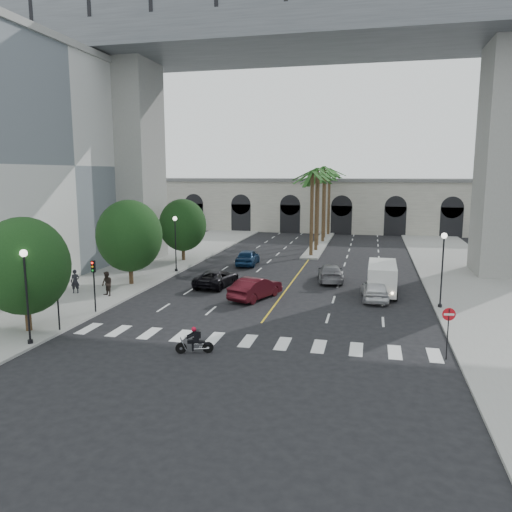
{
  "coord_description": "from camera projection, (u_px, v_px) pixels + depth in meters",
  "views": [
    {
      "loc": [
        6.54,
        -27.64,
        9.34
      ],
      "look_at": [
        -1.28,
        6.0,
        3.6
      ],
      "focal_mm": 35.0,
      "sensor_mm": 36.0,
      "label": 1
    }
  ],
  "objects": [
    {
      "name": "cargo_van",
      "position": [
        382.0,
        277.0,
        38.74
      ],
      "size": [
        2.35,
        5.68,
        2.41
      ],
      "rotation": [
        0.0,
        0.0,
        -0.01
      ],
      "color": "silver",
      "rests_on": "ground"
    },
    {
      "name": "car_b",
      "position": [
        256.0,
        288.0,
        37.43
      ],
      "size": [
        3.42,
        5.3,
        1.65
      ],
      "primitive_type": "imported",
      "rotation": [
        0.0,
        0.0,
        2.78
      ],
      "color": "#410D14",
      "rests_on": "ground"
    },
    {
      "name": "pedestrian_a",
      "position": [
        75.0,
        281.0,
        38.61
      ],
      "size": [
        0.77,
        0.62,
        1.84
      ],
      "primitive_type": "imported",
      "rotation": [
        0.0,
        0.0,
        0.3
      ],
      "color": "black",
      "rests_on": "sidewalk_left"
    },
    {
      "name": "palm_d",
      "position": [
        324.0,
        171.0,
        66.36
      ],
      "size": [
        3.2,
        3.2,
        10.9
      ],
      "color": "#47331E",
      "rests_on": "ground"
    },
    {
      "name": "street_tree_mid",
      "position": [
        129.0,
        236.0,
        41.37
      ],
      "size": [
        5.44,
        5.44,
        7.21
      ],
      "color": "#382616",
      "rests_on": "ground"
    },
    {
      "name": "street_tree_near",
      "position": [
        24.0,
        266.0,
        28.91
      ],
      "size": [
        5.2,
        5.2,
        6.89
      ],
      "color": "#382616",
      "rests_on": "ground"
    },
    {
      "name": "palm_f",
      "position": [
        330.0,
        172.0,
        74.07
      ],
      "size": [
        3.2,
        3.2,
        10.7
      ],
      "color": "#47331E",
      "rests_on": "ground"
    },
    {
      "name": "lamp_post_left_far",
      "position": [
        175.0,
        239.0,
        46.94
      ],
      "size": [
        0.4,
        0.4,
        5.35
      ],
      "color": "black",
      "rests_on": "ground"
    },
    {
      "name": "pedestrian_b",
      "position": [
        107.0,
        284.0,
        37.66
      ],
      "size": [
        1.13,
        1.05,
        1.87
      ],
      "primitive_type": "imported",
      "rotation": [
        0.0,
        0.0,
        -0.49
      ],
      "color": "black",
      "rests_on": "sidewalk_left"
    },
    {
      "name": "traffic_signal_near",
      "position": [
        57.0,
        291.0,
        29.26
      ],
      "size": [
        0.25,
        0.18,
        3.65
      ],
      "color": "black",
      "rests_on": "ground"
    },
    {
      "name": "lamp_post_left_near",
      "position": [
        26.0,
        289.0,
        26.76
      ],
      "size": [
        0.4,
        0.4,
        5.35
      ],
      "color": "black",
      "rests_on": "ground"
    },
    {
      "name": "motorcycle_rider",
      "position": [
        196.0,
        341.0,
        26.11
      ],
      "size": [
        1.93,
        0.76,
        1.44
      ],
      "rotation": [
        0.0,
        0.0,
        0.31
      ],
      "color": "black",
      "rests_on": "ground"
    },
    {
      "name": "car_e",
      "position": [
        248.0,
        257.0,
        51.15
      ],
      "size": [
        2.25,
        4.98,
        1.66
      ],
      "primitive_type": "imported",
      "rotation": [
        0.0,
        0.0,
        3.2
      ],
      "color": "navy",
      "rests_on": "ground"
    },
    {
      "name": "palm_e",
      "position": [
        325.0,
        174.0,
        70.34
      ],
      "size": [
        3.2,
        3.2,
        10.4
      ],
      "color": "#47331E",
      "rests_on": "ground"
    },
    {
      "name": "car_d",
      "position": [
        330.0,
        273.0,
        43.48
      ],
      "size": [
        2.75,
        5.42,
        1.51
      ],
      "primitive_type": "imported",
      "rotation": [
        0.0,
        0.0,
        3.27
      ],
      "color": "slate",
      "rests_on": "ground"
    },
    {
      "name": "street_tree_far",
      "position": [
        183.0,
        225.0,
        52.95
      ],
      "size": [
        5.04,
        5.04,
        6.68
      ],
      "color": "#382616",
      "rests_on": "ground"
    },
    {
      "name": "sidewalk_left",
      "position": [
        137.0,
        272.0,
        47.3
      ],
      "size": [
        8.0,
        100.0,
        0.15
      ],
      "primitive_type": "cube",
      "color": "gray",
      "rests_on": "ground"
    },
    {
      "name": "sidewalk_right",
      "position": [
        475.0,
        288.0,
        40.6
      ],
      "size": [
        8.0,
        100.0,
        0.15
      ],
      "primitive_type": "cube",
      "color": "gray",
      "rests_on": "ground"
    },
    {
      "name": "car_a",
      "position": [
        375.0,
        289.0,
        37.1
      ],
      "size": [
        2.22,
        4.8,
        1.59
      ],
      "primitive_type": "imported",
      "rotation": [
        0.0,
        0.0,
        3.21
      ],
      "color": "silver",
      "rests_on": "ground"
    },
    {
      "name": "bridge",
      "position": [
        343.0,
        75.0,
        46.88
      ],
      "size": [
        75.0,
        13.0,
        26.0
      ],
      "color": "gray",
      "rests_on": "ground"
    },
    {
      "name": "ground",
      "position": [
        254.0,
        333.0,
        29.55
      ],
      "size": [
        140.0,
        140.0,
        0.0
      ],
      "primitive_type": "plane",
      "color": "black",
      "rests_on": "ground"
    },
    {
      "name": "pier_building",
      "position": [
        331.0,
        205.0,
        81.69
      ],
      "size": [
        71.0,
        10.5,
        8.5
      ],
      "color": "beige",
      "rests_on": "ground"
    },
    {
      "name": "palm_b",
      "position": [
        317.0,
        173.0,
        58.73
      ],
      "size": [
        3.2,
        3.2,
        10.6
      ],
      "color": "#47331E",
      "rests_on": "ground"
    },
    {
      "name": "lamp_post_right",
      "position": [
        443.0,
        264.0,
        34.16
      ],
      "size": [
        0.4,
        0.4,
        5.35
      ],
      "color": "black",
      "rests_on": "ground"
    },
    {
      "name": "car_c",
      "position": [
        217.0,
        278.0,
        41.57
      ],
      "size": [
        3.01,
        5.4,
        1.43
      ],
      "primitive_type": "imported",
      "rotation": [
        0.0,
        0.0,
        3.01
      ],
      "color": "black",
      "rests_on": "ground"
    },
    {
      "name": "do_not_enter_sign",
      "position": [
        448.0,
        322.0,
        25.03
      ],
      "size": [
        0.66,
        0.12,
        2.69
      ],
      "rotation": [
        0.0,
        0.0,
        0.14
      ],
      "color": "black",
      "rests_on": "ground"
    },
    {
      "name": "traffic_signal_far",
      "position": [
        94.0,
        277.0,
        33.1
      ],
      "size": [
        0.25,
        0.18,
        3.65
      ],
      "color": "black",
      "rests_on": "ground"
    },
    {
      "name": "median",
      "position": [
        320.0,
        244.0,
        66.04
      ],
      "size": [
        2.0,
        24.0,
        0.2
      ],
      "primitive_type": "cube",
      "color": "gray",
      "rests_on": "ground"
    },
    {
      "name": "palm_a",
      "position": [
        312.0,
        175.0,
        54.96
      ],
      "size": [
        3.2,
        3.2,
        10.3
      ],
      "color": "#47331E",
      "rests_on": "ground"
    },
    {
      "name": "palm_c",
      "position": [
        318.0,
        177.0,
        62.72
      ],
      "size": [
        3.2,
        3.2,
        10.1
      ],
      "color": "#47331E",
      "rests_on": "ground"
    }
  ]
}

